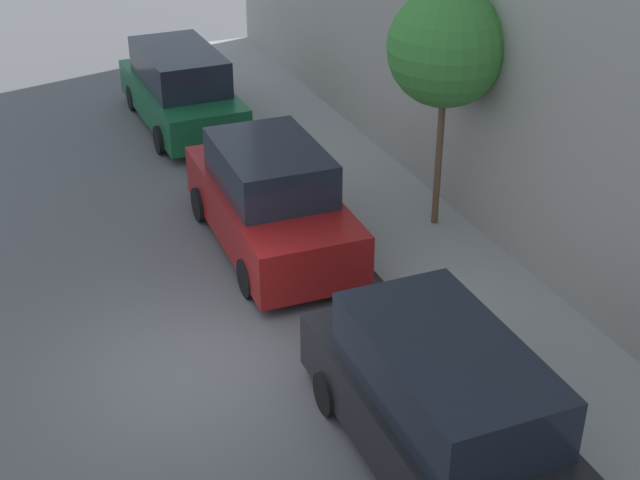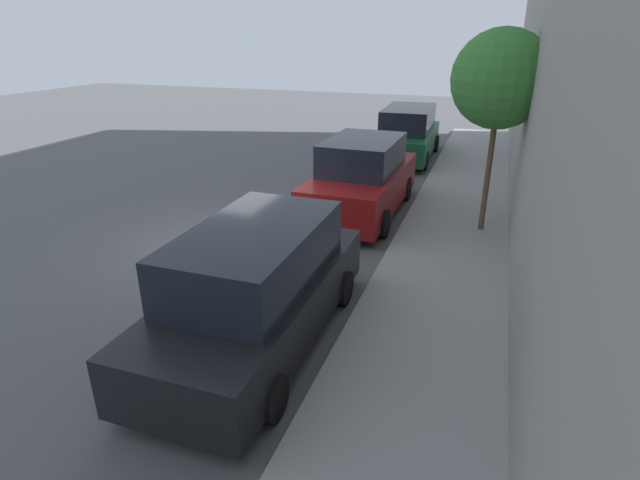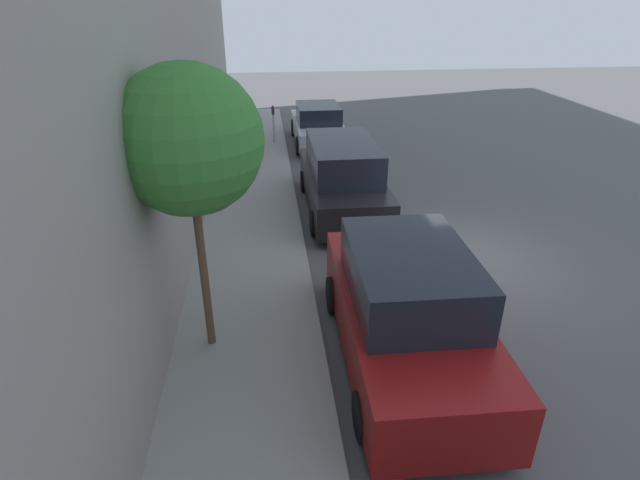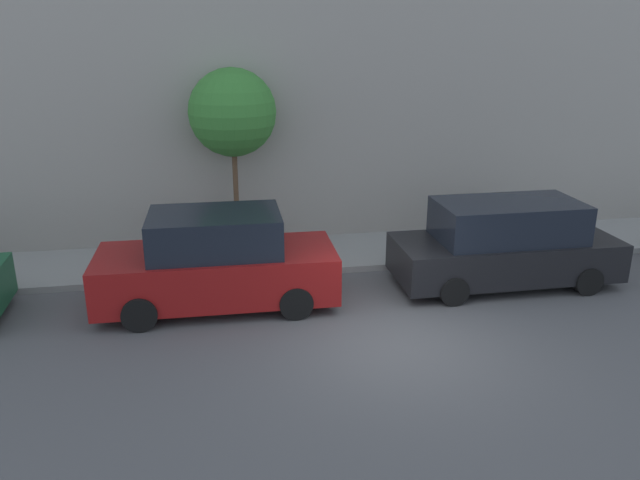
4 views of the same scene
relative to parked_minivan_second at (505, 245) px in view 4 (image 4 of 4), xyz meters
The scene contains 5 objects.
ground_plane 3.98m from the parked_minivan_second, 126.15° to the left, with size 60.00×60.00×0.00m, color #515154.
sidewalk 4.06m from the parked_minivan_second, 51.91° to the left, with size 2.47×32.00×0.15m.
parked_minivan_second is the anchor object (origin of this frame).
parked_suv_third 6.30m from the parked_minivan_second, 90.34° to the left, with size 2.08×4.83×1.98m.
street_tree 7.00m from the parked_minivan_second, 61.88° to the left, with size 2.09×2.09×4.45m.
Camera 4 is at (-9.77, 3.19, 5.42)m, focal length 35.00 mm.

